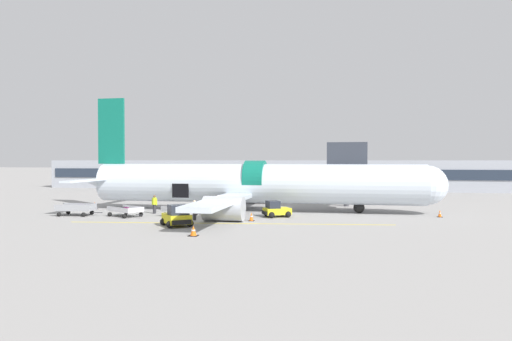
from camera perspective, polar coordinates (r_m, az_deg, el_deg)
The scene contains 18 objects.
ground_plane at distance 41.18m, azimuth -5.69°, elevation -5.86°, with size 500.00×500.00×0.00m, color gray.
apron_marking_line at distance 37.21m, azimuth -3.30°, elevation -6.62°, with size 26.25×3.44×0.01m.
terminal_strip at distance 83.89m, azimuth 2.90°, elevation -0.47°, with size 84.32×13.05×5.10m.
jet_bridge_stub at distance 50.90m, azimuth 11.27°, elevation 1.20°, with size 4.03×9.56×6.96m.
airplane at distance 46.09m, azimuth -0.64°, elevation -1.71°, with size 37.10×30.91×11.74m.
baggage_tug_lead at distance 36.04m, azimuth -9.84°, elevation -5.73°, with size 2.92×3.11×1.71m.
baggage_tug_mid at distance 41.36m, azimuth 2.51°, elevation -4.96°, with size 2.80×2.57×1.47m.
baggage_cart_loading at distance 42.36m, azimuth -9.28°, elevation -4.97°, with size 4.20×2.48×1.09m.
baggage_cart_queued at distance 43.26m, azimuth -15.95°, elevation -4.93°, with size 4.07×3.07×0.90m.
baggage_cart_empty at distance 45.46m, azimuth -21.52°, elevation -4.60°, with size 4.30×2.29×1.08m.
ground_crew_loader_a at distance 39.45m, azimuth -7.70°, elevation -4.86°, with size 0.45×0.60×1.71m.
ground_crew_loader_b at distance 41.69m, azimuth -4.75°, elevation -4.48°, with size 0.56×0.58×1.77m.
ground_crew_driver at distance 43.41m, azimuth -5.87°, elevation -4.30°, with size 0.54×0.54×1.70m.
ground_crew_supervisor at distance 44.96m, azimuth -12.57°, elevation -4.09°, with size 0.62×0.49×1.77m.
safety_cone_nose at distance 44.40m, azimuth 21.99°, elevation -5.03°, with size 0.45×0.45×0.65m.
safety_cone_engine_left at distance 31.36m, azimuth -7.84°, elevation -7.51°, with size 0.63×0.63×0.71m.
safety_cone_wingtip at distance 38.64m, azimuth -0.59°, elevation -5.83°, with size 0.49×0.49×0.71m.
safety_cone_tail at distance 50.65m, azimuth -19.51°, elevation -4.17°, with size 0.57×0.57×0.77m.
Camera 1 is at (11.68, -39.16, 5.12)m, focal length 32.00 mm.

